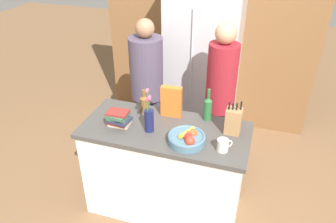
% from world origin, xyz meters
% --- Properties ---
extents(ground_plane, '(14.00, 14.00, 0.00)m').
position_xyz_m(ground_plane, '(0.00, 0.00, 0.00)').
color(ground_plane, brown).
extents(kitchen_island, '(1.43, 0.66, 0.91)m').
position_xyz_m(kitchen_island, '(0.00, 0.00, 0.46)').
color(kitchen_island, silver).
rests_on(kitchen_island, ground_plane).
extents(back_wall_wood, '(2.63, 0.12, 2.60)m').
position_xyz_m(back_wall_wood, '(0.00, 1.74, 1.30)').
color(back_wall_wood, brown).
rests_on(back_wall_wood, ground_plane).
extents(refrigerator, '(0.82, 0.62, 2.01)m').
position_xyz_m(refrigerator, '(0.02, 1.38, 1.01)').
color(refrigerator, '#B7B7BC').
rests_on(refrigerator, ground_plane).
extents(fruit_bowl, '(0.30, 0.30, 0.11)m').
position_xyz_m(fruit_bowl, '(0.23, -0.14, 0.96)').
color(fruit_bowl, slate).
rests_on(fruit_bowl, kitchen_island).
extents(knife_block, '(0.13, 0.11, 0.29)m').
position_xyz_m(knife_block, '(0.55, 0.11, 1.02)').
color(knife_block, '#A87A4C').
rests_on(knife_block, kitchen_island).
extents(flower_vase, '(0.08, 0.08, 0.39)m').
position_xyz_m(flower_vase, '(-0.12, -0.07, 1.04)').
color(flower_vase, '#191E4C').
rests_on(flower_vase, kitchen_island).
extents(cereal_box, '(0.19, 0.07, 0.29)m').
position_xyz_m(cereal_box, '(-0.01, 0.22, 1.05)').
color(cereal_box, orange).
rests_on(cereal_box, kitchen_island).
extents(coffee_mug, '(0.12, 0.10, 0.10)m').
position_xyz_m(coffee_mug, '(0.52, -0.15, 0.96)').
color(coffee_mug, silver).
rests_on(coffee_mug, kitchen_island).
extents(book_stack, '(0.20, 0.17, 0.13)m').
position_xyz_m(book_stack, '(-0.40, -0.07, 0.98)').
color(book_stack, '#B7A88E').
rests_on(book_stack, kitchen_island).
extents(bottle_oil, '(0.08, 0.08, 0.22)m').
position_xyz_m(bottle_oil, '(-0.27, 0.21, 1.00)').
color(bottle_oil, brown).
rests_on(bottle_oil, kitchen_island).
extents(bottle_vinegar, '(0.07, 0.07, 0.30)m').
position_xyz_m(bottle_vinegar, '(0.31, 0.25, 1.03)').
color(bottle_vinegar, '#286633').
rests_on(bottle_vinegar, kitchen_island).
extents(person_at_sink, '(0.35, 0.35, 1.62)m').
position_xyz_m(person_at_sink, '(-0.44, 0.72, 0.91)').
color(person_at_sink, '#383842').
rests_on(person_at_sink, ground_plane).
extents(person_in_blue, '(0.29, 0.29, 1.67)m').
position_xyz_m(person_in_blue, '(0.35, 0.65, 0.96)').
color(person_in_blue, '#383842').
rests_on(person_in_blue, ground_plane).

